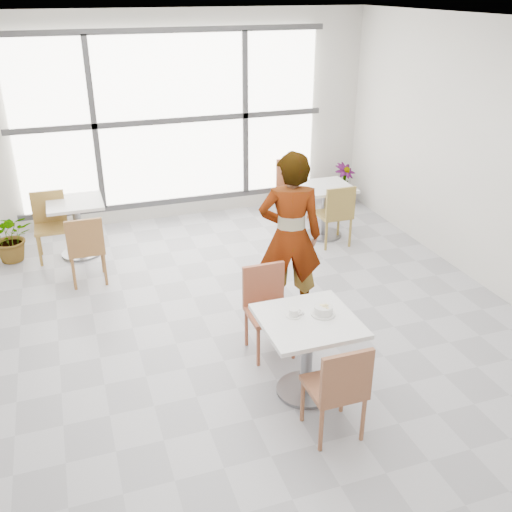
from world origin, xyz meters
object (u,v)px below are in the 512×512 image
object	(u,v)px
bg_chair_left_far	(50,221)
bg_chair_right_far	(292,184)
oatmeal_bowl	(323,310)
coffee_cup	(294,313)
chair_far	(267,303)
person	(290,237)
bg_chair_right_near	(336,212)
plant_right	(344,185)
bg_chair_left_near	(86,246)
chair_near	(339,386)
bg_table_left	(77,220)
main_table	(307,342)
bg_table_right	(325,204)
plant_left	(11,237)

from	to	relation	value
bg_chair_left_far	bg_chair_right_far	distance (m)	3.57
oatmeal_bowl	bg_chair_right_far	distance (m)	4.30
coffee_cup	bg_chair_right_far	distance (m)	4.33
chair_far	person	world-z (taller)	person
bg_chair_right_near	plant_right	xyz separation A→B (m)	(0.85, 1.45, -0.16)
bg_chair_left_far	bg_chair_right_far	bearing A→B (deg)	6.61
oatmeal_bowl	bg_chair_left_near	world-z (taller)	bg_chair_left_near
bg_chair_right_near	bg_chair_right_far	bearing A→B (deg)	-84.88
oatmeal_bowl	plant_right	distance (m)	4.83
chair_near	bg_chair_right_far	xyz separation A→B (m)	(1.52, 4.70, 0.00)
chair_near	bg_chair_right_near	world-z (taller)	same
chair_near	bg_table_left	world-z (taller)	chair_near
chair_far	bg_table_left	bearing A→B (deg)	119.31
main_table	oatmeal_bowl	distance (m)	0.31
coffee_cup	bg_table_right	bearing A→B (deg)	60.46
coffee_cup	person	bearing A→B (deg)	69.51
chair_far	bg_table_right	distance (m)	2.95
bg_table_right	bg_chair_right_far	bearing A→B (deg)	97.55
person	plant_left	distance (m)	3.81
oatmeal_bowl	bg_table_right	xyz separation A→B (m)	(1.49, 3.13, -0.31)
bg_chair_right_far	bg_chair_right_near	bearing A→B (deg)	-84.88
chair_near	plant_left	bearing A→B (deg)	-59.61
chair_far	bg_chair_left_far	world-z (taller)	same
bg_chair_right_near	main_table	bearing A→B (deg)	59.53
chair_far	bg_chair_right_near	xyz separation A→B (m)	(1.73, 2.02, 0.00)
main_table	bg_chair_left_near	world-z (taller)	bg_chair_left_near
chair_near	plant_right	xyz separation A→B (m)	(2.48, 4.83, -0.16)
oatmeal_bowl	bg_chair_left_far	world-z (taller)	bg_chair_left_far
oatmeal_bowl	bg_table_left	world-z (taller)	oatmeal_bowl
main_table	person	bearing A→B (deg)	74.59
plant_left	main_table	bearing A→B (deg)	-55.73
bg_table_right	plant_right	size ratio (longest dim) A/B	1.10
chair_near	bg_chair_left_near	world-z (taller)	same
coffee_cup	bg_table_left	bearing A→B (deg)	114.32
bg_table_left	plant_left	size ratio (longest dim) A/B	1.14
bg_chair_right_near	bg_table_left	bearing A→B (deg)	-14.24
oatmeal_bowl	bg_chair_right_near	distance (m)	3.14
chair_far	person	xyz separation A→B (m)	(0.46, 0.56, 0.41)
main_table	chair_far	distance (m)	0.77
bg_chair_right_near	bg_chair_right_far	world-z (taller)	same
bg_chair_left_near	bg_chair_right_near	size ratio (longest dim) A/B	1.00
main_table	chair_near	bearing A→B (deg)	-89.90
main_table	bg_chair_left_near	size ratio (longest dim) A/B	0.92
bg_chair_left_near	bg_chair_right_near	distance (m)	3.28
coffee_cup	bg_chair_right_near	distance (m)	3.22
plant_left	plant_right	size ratio (longest dim) A/B	0.97
bg_chair_right_near	oatmeal_bowl	bearing A→B (deg)	61.60
oatmeal_bowl	bg_chair_left_far	xyz separation A→B (m)	(-2.18, 3.66, -0.29)
bg_table_right	bg_chair_right_far	distance (m)	0.95
plant_right	oatmeal_bowl	bearing A→B (deg)	-119.09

